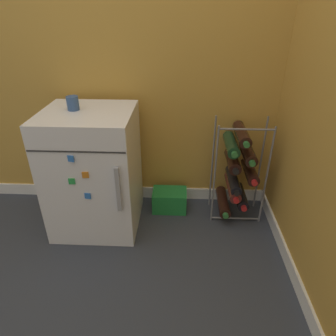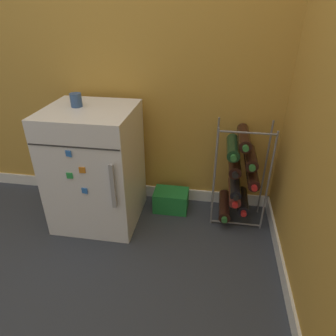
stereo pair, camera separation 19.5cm
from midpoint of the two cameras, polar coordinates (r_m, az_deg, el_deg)
ground_plane at (r=1.97m, az=-1.18°, el=-14.20°), size 14.00×14.00×0.00m
wall_back at (r=1.99m, az=1.63°, el=25.93°), size 6.62×0.07×2.50m
mini_fridge at (r=2.00m, az=-10.92°, el=0.07°), size 0.54×0.53×0.79m
wine_rack at (r=2.04m, az=15.97°, el=-1.41°), size 0.35×0.33×0.71m
soda_box at (r=2.20m, az=3.14°, el=-6.22°), size 0.25×0.17×0.15m
fridge_top_cup at (r=1.88m, az=-14.26°, el=12.38°), size 0.07×0.07×0.08m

